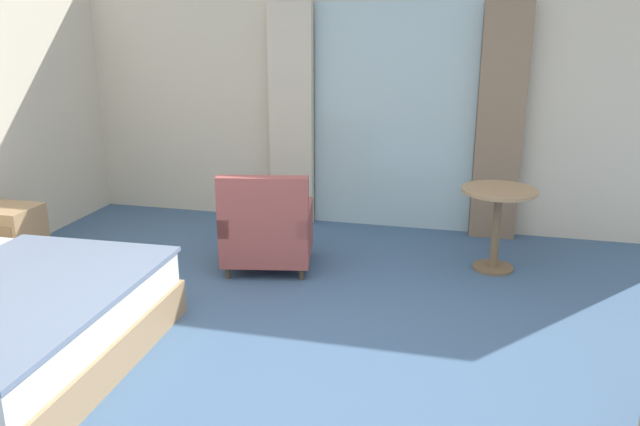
% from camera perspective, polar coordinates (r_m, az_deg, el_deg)
% --- Properties ---
extents(ground, '(6.78, 6.96, 0.10)m').
position_cam_1_polar(ground, '(3.80, -3.37, -16.16)').
color(ground, '#426084').
extents(wall_back, '(6.38, 0.12, 2.51)m').
position_cam_1_polar(wall_back, '(6.37, 5.13, 10.02)').
color(wall_back, beige).
rests_on(wall_back, ground).
extents(balcony_glass_door, '(1.59, 0.02, 2.21)m').
position_cam_1_polar(balcony_glass_door, '(6.29, 6.65, 8.49)').
color(balcony_glass_door, silver).
rests_on(balcony_glass_door, ground).
extents(curtain_panel_left, '(0.44, 0.10, 2.22)m').
position_cam_1_polar(curtain_panel_left, '(6.40, -2.62, 8.75)').
color(curtain_panel_left, beige).
rests_on(curtain_panel_left, ground).
extents(curtain_panel_right, '(0.43, 0.10, 2.22)m').
position_cam_1_polar(curtain_panel_right, '(6.14, 16.04, 7.76)').
color(curtain_panel_right, '#897056').
rests_on(curtain_panel_right, ground).
extents(nightstand, '(0.51, 0.41, 0.56)m').
position_cam_1_polar(nightstand, '(5.89, -26.45, -2.09)').
color(nightstand, tan).
rests_on(nightstand, ground).
extents(armchair_by_window, '(0.85, 0.84, 0.86)m').
position_cam_1_polar(armchair_by_window, '(5.30, -4.81, -1.64)').
color(armchair_by_window, '#9E4C47').
rests_on(armchair_by_window, ground).
extents(round_cafe_table, '(0.62, 0.62, 0.71)m').
position_cam_1_polar(round_cafe_table, '(5.42, 15.84, 0.19)').
color(round_cafe_table, tan).
rests_on(round_cafe_table, ground).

